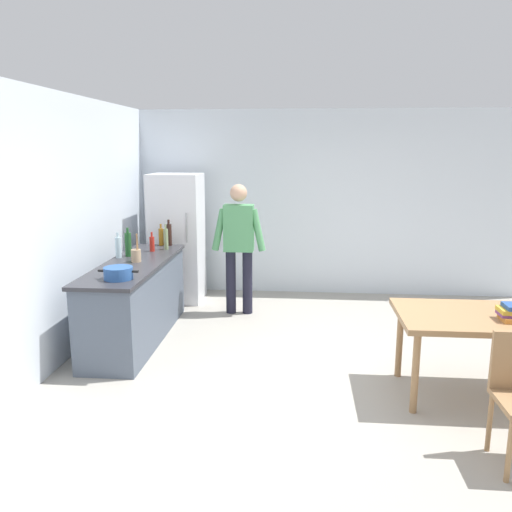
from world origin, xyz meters
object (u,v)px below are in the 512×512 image
object	(u,v)px
cooking_pot	(118,273)
bottle_oil_amber	(161,236)
person	(239,240)
dining_table	(480,323)
bottle_vinegar_tall	(166,239)
refrigerator	(177,238)
bottle_water_clear	(118,247)
bottle_wine_dark	(169,234)
bottle_wine_green	(128,244)
bottle_sauce_red	(152,244)
utensil_jar	(136,255)

from	to	relation	value
cooking_pot	bottle_oil_amber	size ratio (longest dim) A/B	1.43
person	dining_table	distance (m)	3.20
bottle_vinegar_tall	bottle_oil_amber	xyz separation A→B (m)	(-0.14, 0.28, -0.02)
cooking_pot	refrigerator	bearing A→B (deg)	89.78
bottle_vinegar_tall	bottle_water_clear	bearing A→B (deg)	-127.07
refrigerator	bottle_wine_dark	distance (m)	0.59
dining_table	bottle_oil_amber	bearing A→B (deg)	147.65
bottle_wine_green	bottle_vinegar_tall	bearing A→B (deg)	53.45
person	cooking_pot	distance (m)	2.04
person	dining_table	bearing A→B (deg)	-42.41
refrigerator	person	world-z (taller)	refrigerator
refrigerator	bottle_sauce_red	size ratio (longest dim) A/B	7.50
dining_table	bottle_wine_green	size ratio (longest dim) A/B	4.12
bottle_wine_green	bottle_water_clear	distance (m)	0.13
bottle_water_clear	person	bearing A→B (deg)	32.83
refrigerator	bottle_wine_green	size ratio (longest dim) A/B	5.29
bottle_sauce_red	bottle_oil_amber	distance (m)	0.41
cooking_pot	bottle_water_clear	world-z (taller)	bottle_water_clear
refrigerator	dining_table	size ratio (longest dim) A/B	1.29
bottle_vinegar_tall	bottle_oil_amber	distance (m)	0.31
bottle_vinegar_tall	bottle_wine_dark	size ratio (longest dim) A/B	0.94
bottle_wine_dark	bottle_water_clear	size ratio (longest dim) A/B	1.13
cooking_pot	utensil_jar	xyz separation A→B (m)	(-0.07, 0.77, 0.02)
bottle_wine_dark	bottle_sauce_red	bearing A→B (deg)	-105.34
dining_table	cooking_pot	bearing A→B (deg)	174.02
utensil_jar	bottle_oil_amber	xyz separation A→B (m)	(0.01, 1.02, 0.04)
bottle_water_clear	cooking_pot	bearing A→B (deg)	-70.42
refrigerator	bottle_vinegar_tall	world-z (taller)	refrigerator
cooking_pot	bottle_sauce_red	size ratio (longest dim) A/B	1.67
utensil_jar	bottle_wine_green	size ratio (longest dim) A/B	0.94
dining_table	bottle_wine_green	xyz separation A→B (m)	(-3.57, 1.41, 0.37)
bottle_wine_green	bottle_sauce_red	distance (m)	0.37
bottle_wine_dark	cooking_pot	bearing A→B (deg)	-91.41
refrigerator	bottle_sauce_red	distance (m)	0.98
cooking_pot	bottle_vinegar_tall	distance (m)	1.52
cooking_pot	bottle_wine_green	distance (m)	1.10
refrigerator	bottle_water_clear	world-z (taller)	refrigerator
bottle_sauce_red	bottle_vinegar_tall	bearing A→B (deg)	43.38
cooking_pot	bottle_sauce_red	distance (m)	1.38
person	cooking_pot	world-z (taller)	person
refrigerator	utensil_jar	world-z (taller)	refrigerator
cooking_pot	bottle_wine_green	world-z (taller)	bottle_wine_green
bottle_water_clear	bottle_oil_amber	distance (m)	0.87
person	bottle_wine_dark	xyz separation A→B (m)	(-0.92, -0.02, 0.07)
bottle_vinegar_tall	bottle_sauce_red	xyz separation A→B (m)	(-0.14, -0.13, -0.04)
bottle_vinegar_tall	utensil_jar	bearing A→B (deg)	-101.24
dining_table	utensil_jar	world-z (taller)	utensil_jar
bottle_wine_green	utensil_jar	bearing A→B (deg)	-57.27
refrigerator	bottle_vinegar_tall	bearing A→B (deg)	-85.52
bottle_vinegar_tall	bottle_wine_green	world-z (taller)	bottle_wine_green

